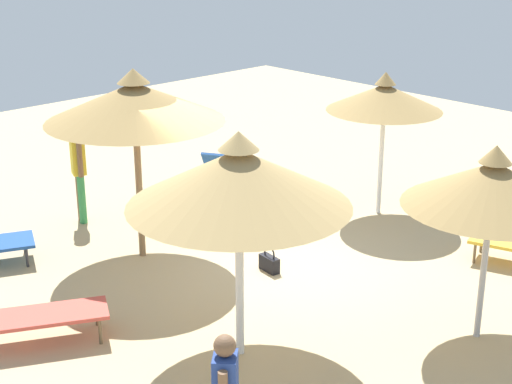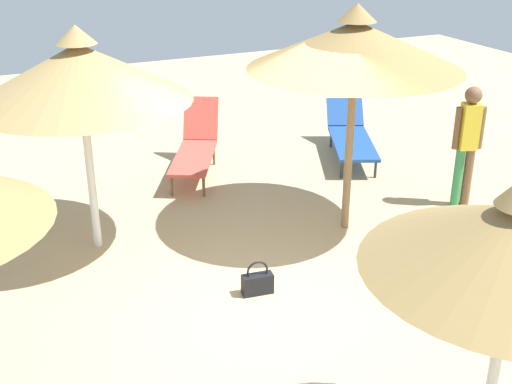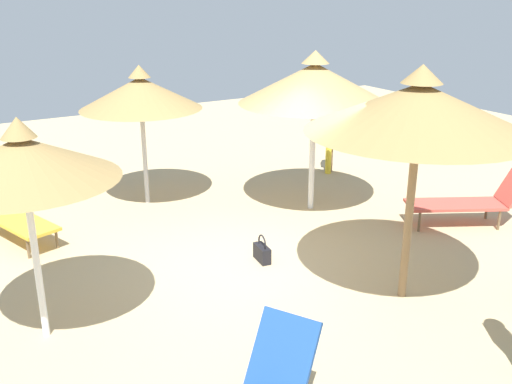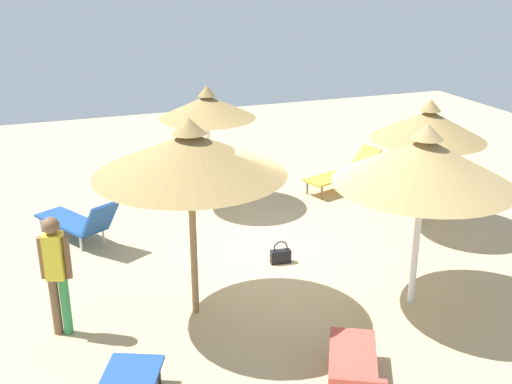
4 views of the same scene
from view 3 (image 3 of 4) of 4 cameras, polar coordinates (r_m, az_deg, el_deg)
ground at (r=8.44m, az=2.10°, el=-7.57°), size 24.00×24.00×0.10m
parasol_umbrella_near_left at (r=7.04m, az=15.86°, el=8.01°), size 2.69×2.69×2.98m
parasol_umbrella_far_left at (r=10.00m, az=5.82°, el=10.66°), size 2.62×2.62×2.82m
parasol_umbrella_near_right at (r=6.44m, az=-22.16°, el=3.05°), size 2.01×2.01×2.57m
parasol_umbrella_far_right at (r=10.48m, az=-11.36°, el=9.59°), size 2.17×2.17×2.54m
lounge_chair_center at (r=9.98m, az=-23.14°, el=-1.95°), size 2.08×1.16×0.84m
lounge_chair_front at (r=10.30m, az=20.67°, el=-0.62°), size 1.42×1.99×1.06m
person_standing_near_left at (r=12.46m, az=7.36°, el=5.80°), size 0.35×0.37×1.55m
handbag at (r=8.49m, az=0.60°, el=-5.98°), size 0.37×0.18×0.41m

